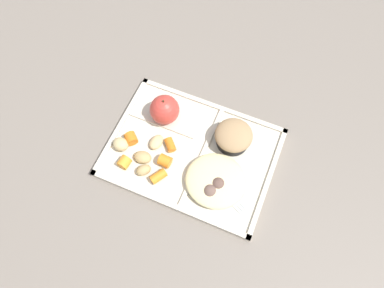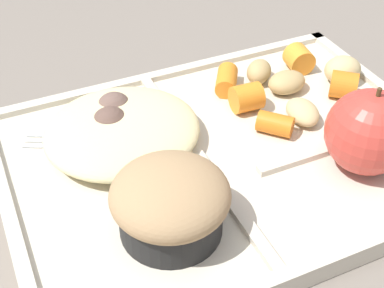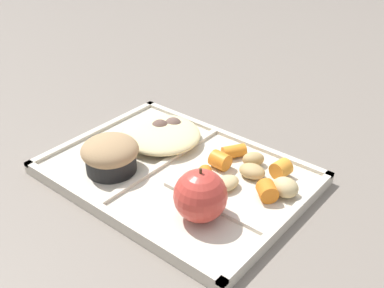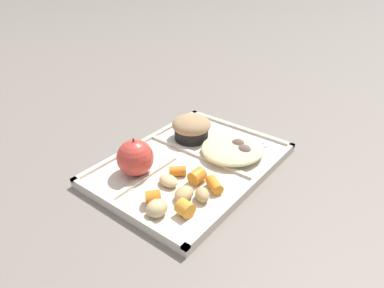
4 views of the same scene
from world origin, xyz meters
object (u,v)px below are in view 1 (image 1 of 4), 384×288
Objects in this scene: green_apple at (165,110)px; lunch_tray at (192,153)px; bran_muffin at (233,137)px; plastic_fork at (223,190)px.

lunch_tray is at bearing -32.66° from green_apple.
lunch_tray is 4.94× the size of green_apple.
plastic_fork is (0.02, -0.12, -0.03)m from bran_muffin.
bran_muffin is at bearing 100.57° from plastic_fork.
lunch_tray reaches higher than plastic_fork.
bran_muffin reaches higher than plastic_fork.
plastic_fork is at bearing -31.47° from green_apple.
lunch_tray is 0.12m from plastic_fork.
bran_muffin is at bearing 37.85° from lunch_tray.
green_apple is 0.56× the size of plastic_fork.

